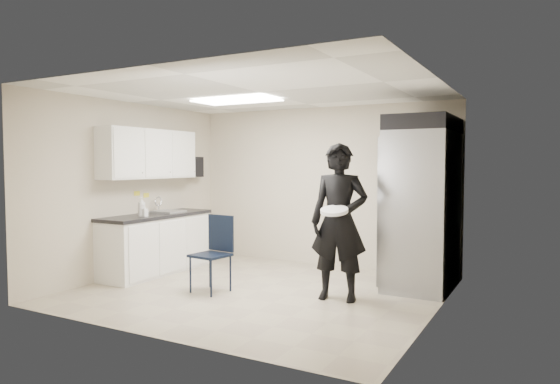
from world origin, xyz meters
The scene contains 21 objects.
floor centered at (0.00, 0.00, 0.00)m, with size 4.50×4.50×0.00m, color tan.
ceiling centered at (0.00, 0.00, 2.60)m, with size 4.50×4.50×0.00m, color white.
back_wall centered at (0.00, 2.00, 1.30)m, with size 4.50×4.50×0.00m, color #BDB29C.
left_wall centered at (-2.25, 0.00, 1.30)m, with size 4.00×4.00×0.00m, color #BDB29C.
right_wall centered at (2.25, 0.00, 1.30)m, with size 4.00×4.00×0.00m, color #BDB29C.
ceiling_panel centered at (-0.60, 0.40, 2.57)m, with size 1.20×0.60×0.02m, color white.
lower_counter centered at (-1.95, 0.20, 0.43)m, with size 0.60×1.90×0.86m, color silver.
countertop centered at (-1.95, 0.20, 0.89)m, with size 0.64×1.95×0.05m, color black.
sink centered at (-1.93, 0.45, 0.87)m, with size 0.42×0.40×0.14m, color gray.
faucet centered at (-2.13, 0.45, 1.02)m, with size 0.02×0.02×0.24m, color silver.
upper_cabinets centered at (-2.08, 0.20, 1.83)m, with size 0.35×1.80×0.75m, color silver.
towel_dispenser centered at (-2.14, 1.35, 1.62)m, with size 0.22×0.30×0.35m, color black.
notice_sticker_left centered at (-2.24, 0.10, 1.22)m, with size 0.00×0.12×0.07m, color yellow.
notice_sticker_right centered at (-2.24, 0.30, 1.18)m, with size 0.00×0.12×0.07m, color yellow.
commercial_fridge centered at (1.83, 1.27, 1.05)m, with size 0.80×1.35×2.10m, color gray.
fridge_compressor centered at (1.83, 1.27, 2.20)m, with size 0.80×1.35×0.20m, color black.
folding_chair centered at (-0.53, -0.35, 0.48)m, with size 0.43×0.43×0.97m, color black.
man_tuxedo centered at (1.08, 0.12, 0.96)m, with size 0.71×0.47×1.93m, color black.
bucket_lid centered at (1.12, -0.13, 1.13)m, with size 0.33×0.33×0.04m, color white.
soap_bottle_a centered at (-1.86, -0.20, 1.05)m, with size 0.11×0.11×0.29m, color white.
soap_bottle_b centered at (-1.81, -0.20, 1.00)m, with size 0.08×0.08×0.17m, color silver.
Camera 1 is at (3.35, -5.56, 1.68)m, focal length 32.00 mm.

